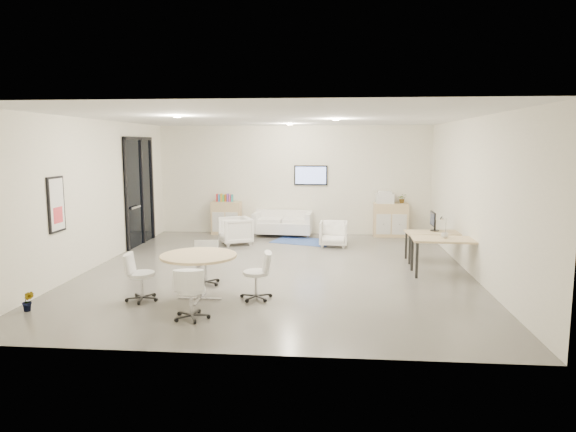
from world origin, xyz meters
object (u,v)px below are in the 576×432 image
(armchair_right, at_px, (333,233))
(desk_front, at_px, (449,242))
(loveseat, at_px, (283,224))
(sideboard_left, at_px, (226,218))
(sideboard_right, at_px, (391,220))
(desk_rear, at_px, (436,235))
(armchair_left, at_px, (235,229))
(round_table, at_px, (199,259))

(armchair_right, xyz_separation_m, desk_front, (2.33, -2.79, 0.32))
(loveseat, bearing_deg, armchair_right, -40.75)
(sideboard_left, bearing_deg, sideboard_right, -0.14)
(sideboard_left, bearing_deg, desk_front, -38.65)
(loveseat, distance_m, armchair_right, 2.06)
(sideboard_left, relative_size, desk_rear, 0.71)
(armchair_left, relative_size, desk_rear, 0.58)
(round_table, bearing_deg, sideboard_right, 58.63)
(loveseat, bearing_deg, round_table, -93.88)
(loveseat, relative_size, desk_rear, 1.26)
(desk_front, height_order, round_table, round_table)
(sideboard_right, distance_m, desk_front, 4.46)
(loveseat, distance_m, armchair_left, 1.79)
(sideboard_left, xyz_separation_m, sideboard_right, (4.83, -0.01, 0.00))
(armchair_right, xyz_separation_m, round_table, (-2.31, -4.88, 0.35))
(desk_rear, relative_size, round_table, 1.05)
(sideboard_left, distance_m, desk_rear, 6.37)
(armchair_right, relative_size, desk_front, 0.49)
(sideboard_right, relative_size, desk_front, 0.65)
(armchair_left, xyz_separation_m, desk_rear, (4.92, -1.67, 0.22))
(round_table, bearing_deg, loveseat, 82.50)
(armchair_left, height_order, desk_front, armchair_left)
(loveseat, height_order, armchair_right, loveseat)
(loveseat, xyz_separation_m, desk_front, (3.80, -4.24, 0.34))
(armchair_left, bearing_deg, armchair_right, 63.07)
(desk_front, bearing_deg, sideboard_left, 144.16)
(armchair_right, bearing_deg, armchair_left, -179.22)
(armchair_left, relative_size, armchair_right, 1.10)
(loveseat, xyz_separation_m, armchair_left, (-1.14, -1.37, 0.06))
(armchair_left, distance_m, armchair_right, 2.62)
(desk_rear, bearing_deg, sideboard_left, 145.03)
(loveseat, xyz_separation_m, armchair_right, (1.47, -1.44, 0.02))
(sideboard_left, xyz_separation_m, loveseat, (1.71, -0.17, -0.14))
(sideboard_left, xyz_separation_m, desk_front, (5.51, -4.41, 0.20))
(armchair_right, bearing_deg, sideboard_left, 155.44)
(loveseat, height_order, armchair_left, armchair_left)
(round_table, bearing_deg, sideboard_left, 97.69)
(sideboard_right, height_order, armchair_right, sideboard_right)
(desk_rear, xyz_separation_m, round_table, (-4.61, -3.28, 0.09))
(desk_rear, height_order, round_table, round_table)
(sideboard_left, relative_size, sideboard_right, 1.00)
(desk_rear, bearing_deg, round_table, -149.17)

